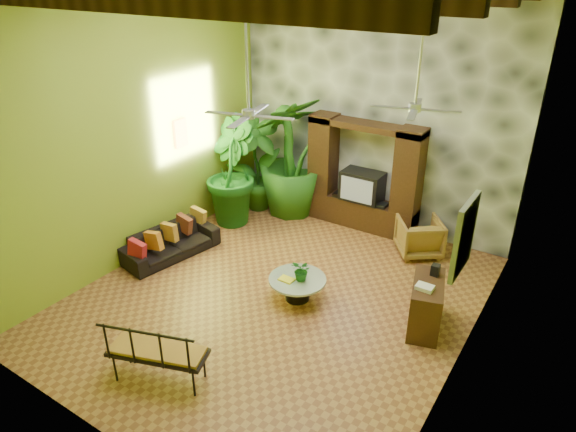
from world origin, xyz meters
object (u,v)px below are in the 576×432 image
Objects in this scene: ceiling_fan_back at (416,94)px; tall_plant_c at (291,157)px; coffee_table at (297,286)px; iron_bench at (153,350)px; ceiling_fan_front at (248,100)px; sofa at (171,242)px; tall_plant_b at (230,171)px; side_console at (426,305)px; entertainment_center at (363,184)px; wicker_armchair at (419,237)px; tall_plant_a at (256,161)px.

ceiling_fan_back is 4.22m from tall_plant_c.
iron_bench is at bearing -101.96° from coffee_table.
sofa is (-2.30, 0.41, -3.13)m from ceiling_fan_front.
sofa is at bearing -177.90° from coffee_table.
tall_plant_b is 2.27× the size of side_console.
ceiling_fan_front is at bearing -93.24° from entertainment_center.
coffee_table is 2.08m from side_console.
side_console is at bearing 12.45° from coffee_table.
wicker_armchair is at bearing -18.04° from entertainment_center.
wicker_armchair is at bearing 65.50° from coffee_table.
iron_bench is (2.09, -5.15, -0.60)m from tall_plant_a.
tall_plant_c is (0.84, 1.10, 0.16)m from tall_plant_b.
entertainment_center is at bearing -54.92° from wicker_armchair.
iron_bench is at bearing -75.98° from tall_plant_c.
sofa is at bearing -93.26° from tall_plant_a.
iron_bench is 4.05m from side_console.
wicker_armchair is (-0.14, 1.46, -3.04)m from ceiling_fan_back.
entertainment_center is at bearing 27.87° from tall_plant_b.
ceiling_fan_back is at bearing -19.54° from tall_plant_a.
ceiling_fan_front is 0.81× the size of tall_plant_a.
tall_plant_a is at bearing 7.82° from sofa.
wicker_armchair is 0.31× the size of tall_plant_c.
wicker_armchair reaches higher than coffee_table.
tall_plant_c is (-3.09, 0.27, 0.94)m from wicker_armchair.
tall_plant_c is 1.86× the size of iron_bench.
sofa is 2.80m from coffee_table.
coffee_table is at bearing -76.83° from sofa.
tall_plant_c reaches higher than entertainment_center.
side_console is (2.03, 0.45, 0.15)m from coffee_table.
sofa is 0.71× the size of tall_plant_c.
entertainment_center reaches higher than coffee_table.
ceiling_fan_back is 1.33× the size of iron_bench.
ceiling_fan_front is 3.90m from tall_plant_b.
tall_plant_b reaches higher than coffee_table.
tall_plant_b is at bearing -98.71° from tall_plant_a.
iron_bench reaches higher than wicker_armchair.
iron_bench is 1.40× the size of side_console.
wicker_armchair is (1.46, -0.48, -0.60)m from entertainment_center.
ceiling_fan_back reaches higher than coffee_table.
ceiling_fan_front is at bearing -138.37° from ceiling_fan_back.
tall_plant_a is at bearing 136.82° from coffee_table.
entertainment_center is at bearing -27.54° from sofa.
tall_plant_b is (-2.27, 2.23, -2.26)m from ceiling_fan_front.
ceiling_fan_front reaches higher than tall_plant_b.
ceiling_fan_front reaches higher than entertainment_center.
wicker_armchair is 0.35× the size of tall_plant_a.
tall_plant_a is 3.75m from coffee_table.
entertainment_center reaches higher than wicker_armchair.
tall_plant_a is (-2.15, 3.00, -2.25)m from ceiling_fan_front.
side_console is at bearing 75.62° from wicker_armchair.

